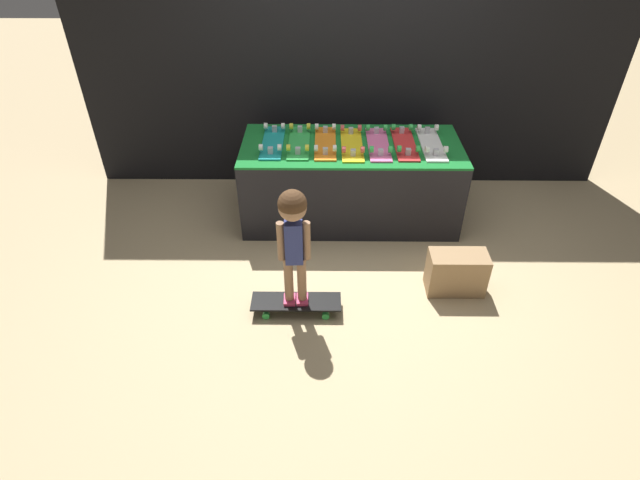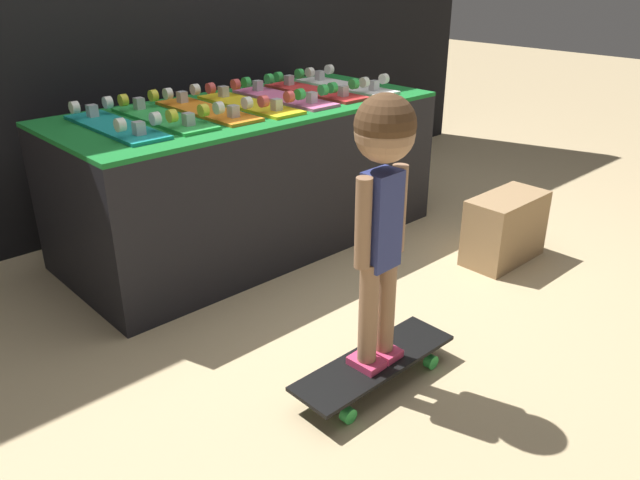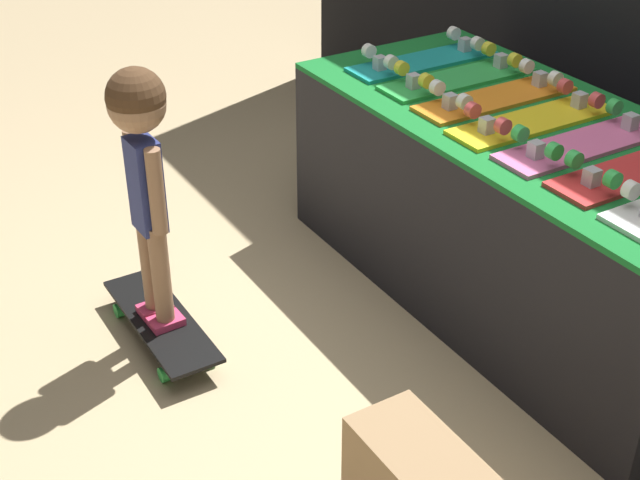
{
  "view_description": "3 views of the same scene",
  "coord_description": "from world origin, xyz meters",
  "px_view_note": "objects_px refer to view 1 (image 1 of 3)",
  "views": [
    {
      "loc": [
        -0.23,
        -3.26,
        2.55
      ],
      "look_at": [
        -0.26,
        -0.28,
        0.33
      ],
      "focal_mm": 28.0,
      "sensor_mm": 36.0,
      "label": 1
    },
    {
      "loc": [
        -1.76,
        -1.85,
        1.34
      ],
      "look_at": [
        -0.27,
        -0.24,
        0.35
      ],
      "focal_mm": 35.0,
      "sensor_mm": 36.0,
      "label": 2
    },
    {
      "loc": [
        1.99,
        -1.5,
        1.91
      ],
      "look_at": [
        -0.12,
        -0.22,
        0.42
      ],
      "focal_mm": 50.0,
      "sensor_mm": 36.0,
      "label": 3
    }
  ],
  "objects_px": {
    "skateboard_on_floor": "(296,303)",
    "child": "(293,228)",
    "skateboard_yellow_on_rack": "(352,143)",
    "skateboard_green_on_rack": "(299,142)",
    "skateboard_red_on_rack": "(405,143)",
    "skateboard_white_on_rack": "(431,143)",
    "storage_box": "(456,272)",
    "skateboard_teal_on_rack": "(273,141)",
    "skateboard_orange_on_rack": "(325,142)",
    "skateboard_pink_on_rack": "(378,143)"
  },
  "relations": [
    {
      "from": "skateboard_yellow_on_rack",
      "to": "skateboard_red_on_rack",
      "type": "relative_size",
      "value": 1.0
    },
    {
      "from": "storage_box",
      "to": "skateboard_teal_on_rack",
      "type": "bearing_deg",
      "value": 144.1
    },
    {
      "from": "skateboard_teal_on_rack",
      "to": "skateboard_yellow_on_rack",
      "type": "height_order",
      "value": "same"
    },
    {
      "from": "skateboard_pink_on_rack",
      "to": "skateboard_teal_on_rack",
      "type": "bearing_deg",
      "value": 178.31
    },
    {
      "from": "skateboard_red_on_rack",
      "to": "child",
      "type": "relative_size",
      "value": 0.69
    },
    {
      "from": "skateboard_yellow_on_rack",
      "to": "skateboard_green_on_rack",
      "type": "bearing_deg",
      "value": 176.11
    },
    {
      "from": "skateboard_teal_on_rack",
      "to": "skateboard_pink_on_rack",
      "type": "height_order",
      "value": "same"
    },
    {
      "from": "skateboard_pink_on_rack",
      "to": "skateboard_yellow_on_rack",
      "type": "bearing_deg",
      "value": -178.03
    },
    {
      "from": "skateboard_red_on_rack",
      "to": "skateboard_on_floor",
      "type": "bearing_deg",
      "value": -124.84
    },
    {
      "from": "skateboard_yellow_on_rack",
      "to": "skateboard_on_floor",
      "type": "bearing_deg",
      "value": -109.11
    },
    {
      "from": "skateboard_teal_on_rack",
      "to": "skateboard_red_on_rack",
      "type": "relative_size",
      "value": 1.0
    },
    {
      "from": "skateboard_orange_on_rack",
      "to": "skateboard_on_floor",
      "type": "distance_m",
      "value": 1.42
    },
    {
      "from": "skateboard_pink_on_rack",
      "to": "child",
      "type": "relative_size",
      "value": 0.69
    },
    {
      "from": "skateboard_green_on_rack",
      "to": "skateboard_red_on_rack",
      "type": "bearing_deg",
      "value": -0.76
    },
    {
      "from": "skateboard_pink_on_rack",
      "to": "skateboard_white_on_rack",
      "type": "bearing_deg",
      "value": 0.7
    },
    {
      "from": "child",
      "to": "skateboard_pink_on_rack",
      "type": "bearing_deg",
      "value": 60.29
    },
    {
      "from": "skateboard_orange_on_rack",
      "to": "child",
      "type": "bearing_deg",
      "value": -99.27
    },
    {
      "from": "skateboard_green_on_rack",
      "to": "skateboard_yellow_on_rack",
      "type": "distance_m",
      "value": 0.44
    },
    {
      "from": "skateboard_red_on_rack",
      "to": "skateboard_pink_on_rack",
      "type": "bearing_deg",
      "value": -177.21
    },
    {
      "from": "skateboard_on_floor",
      "to": "child",
      "type": "relative_size",
      "value": 0.7
    },
    {
      "from": "skateboard_white_on_rack",
      "to": "skateboard_green_on_rack",
      "type": "bearing_deg",
      "value": 179.12
    },
    {
      "from": "skateboard_teal_on_rack",
      "to": "skateboard_on_floor",
      "type": "distance_m",
      "value": 1.43
    },
    {
      "from": "skateboard_on_floor",
      "to": "skateboard_white_on_rack",
      "type": "bearing_deg",
      "value": 48.74
    },
    {
      "from": "skateboard_teal_on_rack",
      "to": "skateboard_red_on_rack",
      "type": "xyz_separation_m",
      "value": [
        1.1,
        -0.02,
        0.0
      ]
    },
    {
      "from": "skateboard_green_on_rack",
      "to": "skateboard_white_on_rack",
      "type": "distance_m",
      "value": 1.1
    },
    {
      "from": "skateboard_orange_on_rack",
      "to": "skateboard_on_floor",
      "type": "relative_size",
      "value": 0.98
    },
    {
      "from": "skateboard_teal_on_rack",
      "to": "skateboard_orange_on_rack",
      "type": "xyz_separation_m",
      "value": [
        0.44,
        -0.01,
        0.0
      ]
    },
    {
      "from": "skateboard_white_on_rack",
      "to": "storage_box",
      "type": "relative_size",
      "value": 1.48
    },
    {
      "from": "skateboard_yellow_on_rack",
      "to": "skateboard_pink_on_rack",
      "type": "xyz_separation_m",
      "value": [
        0.22,
        0.01,
        0.0
      ]
    },
    {
      "from": "skateboard_green_on_rack",
      "to": "child",
      "type": "height_order",
      "value": "child"
    },
    {
      "from": "skateboard_pink_on_rack",
      "to": "skateboard_on_floor",
      "type": "bearing_deg",
      "value": -117.62
    },
    {
      "from": "skateboard_pink_on_rack",
      "to": "skateboard_red_on_rack",
      "type": "bearing_deg",
      "value": 2.79
    },
    {
      "from": "skateboard_yellow_on_rack",
      "to": "skateboard_on_floor",
      "type": "distance_m",
      "value": 1.45
    },
    {
      "from": "skateboard_green_on_rack",
      "to": "skateboard_red_on_rack",
      "type": "xyz_separation_m",
      "value": [
        0.88,
        -0.01,
        0.0
      ]
    },
    {
      "from": "skateboard_orange_on_rack",
      "to": "skateboard_on_floor",
      "type": "bearing_deg",
      "value": -99.27
    },
    {
      "from": "skateboard_orange_on_rack",
      "to": "skateboard_white_on_rack",
      "type": "relative_size",
      "value": 1.0
    },
    {
      "from": "skateboard_white_on_rack",
      "to": "child",
      "type": "distance_m",
      "value": 1.64
    },
    {
      "from": "skateboard_on_floor",
      "to": "storage_box",
      "type": "bearing_deg",
      "value": 11.36
    },
    {
      "from": "skateboard_red_on_rack",
      "to": "skateboard_on_floor",
      "type": "distance_m",
      "value": 1.65
    },
    {
      "from": "skateboard_on_floor",
      "to": "skateboard_yellow_on_rack",
      "type": "bearing_deg",
      "value": 70.89
    },
    {
      "from": "skateboard_white_on_rack",
      "to": "skateboard_teal_on_rack",
      "type": "bearing_deg",
      "value": 179.11
    },
    {
      "from": "skateboard_red_on_rack",
      "to": "storage_box",
      "type": "distance_m",
      "value": 1.19
    },
    {
      "from": "skateboard_white_on_rack",
      "to": "skateboard_red_on_rack",
      "type": "bearing_deg",
      "value": 178.6
    },
    {
      "from": "skateboard_orange_on_rack",
      "to": "skateboard_teal_on_rack",
      "type": "bearing_deg",
      "value": 178.73
    },
    {
      "from": "skateboard_red_on_rack",
      "to": "skateboard_white_on_rack",
      "type": "bearing_deg",
      "value": -1.4
    },
    {
      "from": "skateboard_orange_on_rack",
      "to": "skateboard_pink_on_rack",
      "type": "distance_m",
      "value": 0.44
    },
    {
      "from": "storage_box",
      "to": "skateboard_orange_on_rack",
      "type": "bearing_deg",
      "value": 133.81
    },
    {
      "from": "skateboard_pink_on_rack",
      "to": "child",
      "type": "xyz_separation_m",
      "value": [
        -0.64,
        -1.23,
        0.0
      ]
    },
    {
      "from": "skateboard_white_on_rack",
      "to": "skateboard_yellow_on_rack",
      "type": "bearing_deg",
      "value": -178.88
    },
    {
      "from": "skateboard_green_on_rack",
      "to": "skateboard_white_on_rack",
      "type": "bearing_deg",
      "value": -0.88
    }
  ]
}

